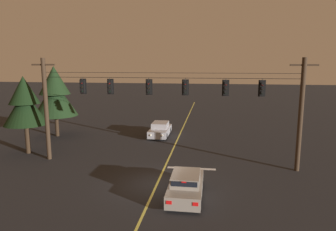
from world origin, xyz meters
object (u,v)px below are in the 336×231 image
traffic_light_leftmost (82,86)px  traffic_light_far_right (262,88)px  traffic_light_left_inner (110,87)px  tree_verge_far (25,103)px  traffic_light_rightmost (226,88)px  traffic_light_right_inner (185,88)px  car_waiting_near_lane (186,186)px  tree_verge_near (55,93)px  traffic_light_centre (149,87)px  car_oncoming_lead (160,130)px

traffic_light_leftmost → traffic_light_far_right: 12.71m
traffic_light_left_inner → tree_verge_far: tree_verge_far is taller
traffic_light_rightmost → traffic_light_far_right: bearing=0.0°
traffic_light_leftmost → tree_verge_far: size_ratio=0.19×
traffic_light_right_inner → car_waiting_near_lane: bearing=-84.0°
traffic_light_far_right → tree_verge_far: 18.29m
tree_verge_near → traffic_light_centre: bearing=-33.2°
traffic_light_far_right → traffic_light_leftmost: bearing=180.0°
traffic_light_centre → traffic_light_rightmost: 5.36m
traffic_light_right_inner → tree_verge_far: bearing=174.6°
tree_verge_far → tree_verge_near: bearing=95.5°
traffic_light_rightmost → car_oncoming_lead: size_ratio=0.28×
traffic_light_rightmost → traffic_light_far_right: size_ratio=1.00×
traffic_light_leftmost → car_oncoming_lead: traffic_light_leftmost is taller
traffic_light_far_right → car_oncoming_lead: bearing=134.1°
traffic_light_right_inner → traffic_light_left_inner: bearing=180.0°
car_oncoming_lead → traffic_light_far_right: bearing=-45.9°
car_oncoming_lead → tree_verge_near: (-10.31, -1.53, 3.68)m
traffic_light_leftmost → traffic_light_centre: size_ratio=1.00×
traffic_light_rightmost → car_oncoming_lead: bearing=124.7°
car_waiting_near_lane → traffic_light_rightmost: bearing=67.0°
traffic_light_rightmost → traffic_light_centre: bearing=180.0°
car_oncoming_lead → tree_verge_far: size_ratio=0.70×
traffic_light_leftmost → traffic_light_centre: bearing=0.0°
tree_verge_far → traffic_light_left_inner: bearing=-9.3°
traffic_light_centre → tree_verge_near: 13.19m
traffic_light_centre → tree_verge_far: bearing=173.2°
traffic_light_right_inner → car_oncoming_lead: bearing=110.5°
car_oncoming_lead → tree_verge_far: bearing=-142.5°
traffic_light_centre → traffic_light_right_inner: 2.59m
traffic_light_leftmost → traffic_light_far_right: bearing=0.0°
tree_verge_near → traffic_light_leftmost: bearing=-49.8°
traffic_light_far_right → car_waiting_near_lane: bearing=-131.5°
tree_verge_far → traffic_light_leftmost: bearing=-12.7°
traffic_light_left_inner → traffic_light_far_right: bearing=0.0°
traffic_light_right_inner → traffic_light_far_right: 5.19m
traffic_light_rightmost → tree_verge_near: (-16.35, 7.18, -1.32)m
traffic_light_rightmost → tree_verge_far: size_ratio=0.19×
traffic_light_right_inner → car_oncoming_lead: size_ratio=0.28×
tree_verge_far → traffic_light_far_right: bearing=-3.9°
traffic_light_right_inner → tree_verge_far: tree_verge_far is taller
traffic_light_far_right → traffic_light_left_inner: bearing=180.0°
traffic_light_left_inner → tree_verge_near: tree_verge_near is taller
traffic_light_rightmost → car_waiting_near_lane: traffic_light_rightmost is taller
traffic_light_left_inner → traffic_light_right_inner: (5.44, 0.00, 0.00)m
traffic_light_leftmost → traffic_light_rightmost: (10.29, 0.00, 0.00)m
traffic_light_centre → car_waiting_near_lane: (3.14, -5.24, -5.00)m
traffic_light_leftmost → traffic_light_left_inner: bearing=0.0°
traffic_light_left_inner → car_oncoming_lead: traffic_light_left_inner is taller
traffic_light_leftmost → car_waiting_near_lane: (8.07, -5.24, -5.00)m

